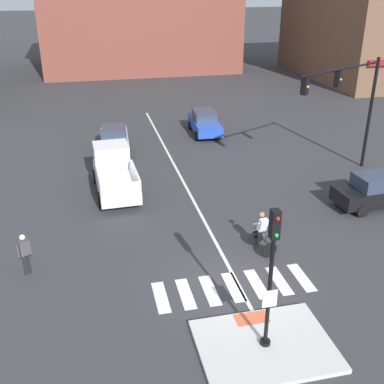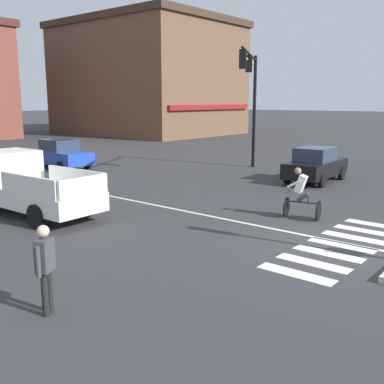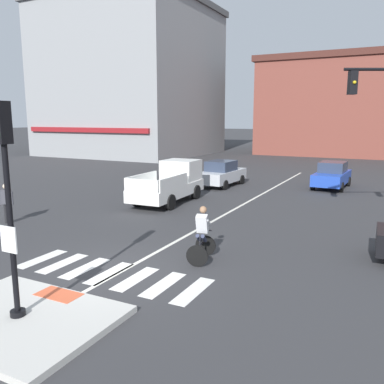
{
  "view_description": "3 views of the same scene",
  "coord_description": "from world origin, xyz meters",
  "px_view_note": "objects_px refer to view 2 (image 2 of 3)",
  "views": [
    {
      "loc": [
        -4.62,
        -13.51,
        10.27
      ],
      "look_at": [
        -0.47,
        4.51,
        1.74
      ],
      "focal_mm": 44.36,
      "sensor_mm": 36.0,
      "label": 1
    },
    {
      "loc": [
        -11.52,
        -4.45,
        3.81
      ],
      "look_at": [
        -0.15,
        4.97,
        0.82
      ],
      "focal_mm": 42.52,
      "sensor_mm": 36.0,
      "label": 2
    },
    {
      "loc": [
        6.99,
        -8.8,
        4.33
      ],
      "look_at": [
        0.29,
        4.47,
        1.62
      ],
      "focal_mm": 38.03,
      "sensor_mm": 36.0,
      "label": 3
    }
  ],
  "objects_px": {
    "car_blue_eastbound_distant": "(60,154)",
    "cyclist": "(301,192)",
    "pickup_truck_white_westbound_far": "(27,185)",
    "pedestrian_at_curb_left": "(45,263)",
    "car_black_cross_right": "(315,165)",
    "traffic_light_mast": "(251,88)"
  },
  "relations": [
    {
      "from": "car_blue_eastbound_distant",
      "to": "cyclist",
      "type": "xyz_separation_m",
      "value": [
        -1.6,
        -15.6,
        0.06
      ]
    },
    {
      "from": "car_blue_eastbound_distant",
      "to": "cyclist",
      "type": "height_order",
      "value": "cyclist"
    },
    {
      "from": "pickup_truck_white_westbound_far",
      "to": "pedestrian_at_curb_left",
      "type": "xyz_separation_m",
      "value": [
        -3.84,
        -7.05,
        0.0
      ]
    },
    {
      "from": "car_blue_eastbound_distant",
      "to": "car_black_cross_right",
      "type": "bearing_deg",
      "value": -68.27
    },
    {
      "from": "car_blue_eastbound_distant",
      "to": "pickup_truck_white_westbound_far",
      "type": "distance_m",
      "value": 10.68
    },
    {
      "from": "traffic_light_mast",
      "to": "car_black_cross_right",
      "type": "xyz_separation_m",
      "value": [
        -0.36,
        -3.91,
        -3.62
      ]
    },
    {
      "from": "car_black_cross_right",
      "to": "cyclist",
      "type": "bearing_deg",
      "value": -158.95
    },
    {
      "from": "traffic_light_mast",
      "to": "pickup_truck_white_westbound_far",
      "type": "relative_size",
      "value": 1.21
    },
    {
      "from": "pedestrian_at_curb_left",
      "to": "car_black_cross_right",
      "type": "bearing_deg",
      "value": 7.85
    },
    {
      "from": "car_blue_eastbound_distant",
      "to": "pickup_truck_white_westbound_far",
      "type": "xyz_separation_m",
      "value": [
        -6.92,
        -8.13,
        0.17
      ]
    },
    {
      "from": "car_blue_eastbound_distant",
      "to": "cyclist",
      "type": "relative_size",
      "value": 2.49
    },
    {
      "from": "car_black_cross_right",
      "to": "car_blue_eastbound_distant",
      "type": "bearing_deg",
      "value": 111.73
    },
    {
      "from": "traffic_light_mast",
      "to": "pickup_truck_white_westbound_far",
      "type": "bearing_deg",
      "value": 175.67
    },
    {
      "from": "traffic_light_mast",
      "to": "car_black_cross_right",
      "type": "distance_m",
      "value": 5.34
    },
    {
      "from": "cyclist",
      "to": "car_black_cross_right",
      "type": "bearing_deg",
      "value": 21.05
    },
    {
      "from": "pickup_truck_white_westbound_far",
      "to": "cyclist",
      "type": "relative_size",
      "value": 3.07
    },
    {
      "from": "car_black_cross_right",
      "to": "pedestrian_at_curb_left",
      "type": "relative_size",
      "value": 2.5
    },
    {
      "from": "pedestrian_at_curb_left",
      "to": "car_blue_eastbound_distant",
      "type": "bearing_deg",
      "value": 54.69
    },
    {
      "from": "car_blue_eastbound_distant",
      "to": "pedestrian_at_curb_left",
      "type": "distance_m",
      "value": 18.61
    },
    {
      "from": "pedestrian_at_curb_left",
      "to": "cyclist",
      "type": "bearing_deg",
      "value": -2.56
    },
    {
      "from": "traffic_light_mast",
      "to": "car_black_cross_right",
      "type": "height_order",
      "value": "traffic_light_mast"
    },
    {
      "from": "car_black_cross_right",
      "to": "pedestrian_at_curb_left",
      "type": "xyz_separation_m",
      "value": [
        -15.93,
        -2.2,
        0.17
      ]
    }
  ]
}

